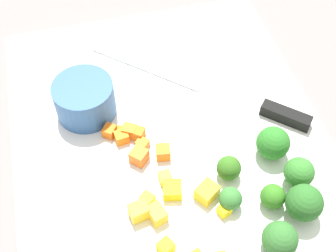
{
  "coord_description": "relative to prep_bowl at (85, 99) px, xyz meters",
  "views": [
    {
      "loc": [
        -0.33,
        0.09,
        0.48
      ],
      "look_at": [
        0.0,
        0.0,
        0.02
      ],
      "focal_mm": 47.43,
      "sensor_mm": 36.0,
      "label": 1
    }
  ],
  "objects": [
    {
      "name": "carrot_dice_6",
      "position": [
        -0.09,
        -0.05,
        -0.02
      ],
      "size": [
        0.03,
        0.03,
        0.02
      ],
      "primitive_type": "cube",
      "rotation": [
        0.0,
        0.0,
        0.79
      ],
      "color": "orange",
      "rests_on": "cutting_board"
    },
    {
      "name": "carrot_dice_2",
      "position": [
        -0.05,
        -0.02,
        -0.02
      ],
      "size": [
        0.02,
        0.02,
        0.01
      ],
      "primitive_type": "cube",
      "rotation": [
        0.0,
        0.0,
        2.52
      ],
      "color": "orange",
      "rests_on": "cutting_board"
    },
    {
      "name": "pepper_dice_6",
      "position": [
        -0.13,
        -0.08,
        -0.02
      ],
      "size": [
        0.02,
        0.02,
        0.01
      ],
      "primitive_type": "cube",
      "rotation": [
        0.0,
        0.0,
        0.06
      ],
      "color": "yellow",
      "rests_on": "cutting_board"
    },
    {
      "name": "chef_knife",
      "position": [
        -0.02,
        -0.19,
        -0.02
      ],
      "size": [
        0.24,
        0.26,
        0.02
      ],
      "rotation": [
        0.0,
        0.0,
        0.82
      ],
      "color": "silver",
      "rests_on": "cutting_board"
    },
    {
      "name": "broccoli_floret_3",
      "position": [
        -0.13,
        -0.21,
        -0.0
      ],
      "size": [
        0.04,
        0.04,
        0.04
      ],
      "color": "#92BC58",
      "rests_on": "cutting_board"
    },
    {
      "name": "broccoli_floret_5",
      "position": [
        -0.18,
        -0.14,
        -0.01
      ],
      "size": [
        0.03,
        0.03,
        0.03
      ],
      "color": "#84AD63",
      "rests_on": "cutting_board"
    },
    {
      "name": "pepper_dice_4",
      "position": [
        -0.17,
        -0.04,
        -0.01
      ],
      "size": [
        0.02,
        0.02,
        0.02
      ],
      "primitive_type": "cube",
      "rotation": [
        0.0,
        0.0,
        0.18
      ],
      "color": "yellow",
      "rests_on": "cutting_board"
    },
    {
      "name": "carrot_dice_0",
      "position": [
        -0.06,
        -0.06,
        -0.02
      ],
      "size": [
        0.02,
        0.02,
        0.02
      ],
      "primitive_type": "cube",
      "rotation": [
        0.0,
        0.0,
        2.51
      ],
      "color": "orange",
      "rests_on": "cutting_board"
    },
    {
      "name": "pepper_dice_1",
      "position": [
        -0.19,
        -0.13,
        -0.02
      ],
      "size": [
        0.02,
        0.02,
        0.01
      ],
      "primitive_type": "cube",
      "rotation": [
        0.0,
        0.0,
        0.36
      ],
      "color": "yellow",
      "rests_on": "cutting_board"
    },
    {
      "name": "pepper_dice_9",
      "position": [
        -0.21,
        -0.05,
        -0.02
      ],
      "size": [
        0.02,
        0.02,
        0.02
      ],
      "primitive_type": "cube",
      "rotation": [
        0.0,
        0.0,
        2.05
      ],
      "color": "yellow",
      "rests_on": "cutting_board"
    },
    {
      "name": "broccoli_floret_0",
      "position": [
        -0.17,
        -0.23,
        -0.0
      ],
      "size": [
        0.04,
        0.04,
        0.04
      ],
      "color": "#91AF67",
      "rests_on": "cutting_board"
    },
    {
      "name": "prep_bowl",
      "position": [
        0.0,
        0.0,
        0.0
      ],
      "size": [
        0.08,
        0.08,
        0.05
      ],
      "primitive_type": "cylinder",
      "color": "#315B91",
      "rests_on": "cutting_board"
    },
    {
      "name": "pepper_dice_2",
      "position": [
        -0.15,
        -0.05,
        -0.02
      ],
      "size": [
        0.02,
        0.02,
        0.01
      ],
      "primitive_type": "cube",
      "rotation": [
        0.0,
        0.0,
        0.69
      ],
      "color": "yellow",
      "rests_on": "cutting_board"
    },
    {
      "name": "pepper_dice_8",
      "position": [
        -0.15,
        -0.08,
        -0.02
      ],
      "size": [
        0.03,
        0.03,
        0.02
      ],
      "primitive_type": "cube",
      "rotation": [
        0.0,
        0.0,
        1.33
      ],
      "color": "yellow",
      "rests_on": "cutting_board"
    },
    {
      "name": "carrot_dice_4",
      "position": [
        -0.05,
        -0.04,
        -0.02
      ],
      "size": [
        0.01,
        0.01,
        0.01
      ],
      "primitive_type": "cube",
      "rotation": [
        0.0,
        0.0,
        2.87
      ],
      "color": "orange",
      "rests_on": "cutting_board"
    },
    {
      "name": "cutting_board",
      "position": [
        -0.06,
        -0.1,
        -0.03
      ],
      "size": [
        0.47,
        0.4,
        0.01
      ],
      "primitive_type": "cube",
      "color": "white",
      "rests_on": "ground_plane"
    },
    {
      "name": "broccoli_floret_1",
      "position": [
        -0.19,
        -0.19,
        -0.01
      ],
      "size": [
        0.03,
        0.03,
        0.03
      ],
      "color": "#95BB5B",
      "rests_on": "cutting_board"
    },
    {
      "name": "carrot_dice_7",
      "position": [
        -0.05,
        -0.05,
        -0.02
      ],
      "size": [
        0.02,
        0.02,
        0.02
      ],
      "primitive_type": "cube",
      "rotation": [
        0.0,
        0.0,
        2.62
      ],
      "color": "orange",
      "rests_on": "cutting_board"
    },
    {
      "name": "pepper_dice_7",
      "position": [
        -0.18,
        -0.05,
        -0.02
      ],
      "size": [
        0.03,
        0.02,
        0.02
      ],
      "primitive_type": "cube",
      "rotation": [
        0.0,
        0.0,
        1.9
      ],
      "color": "yellow",
      "rests_on": "cutting_board"
    },
    {
      "name": "broccoli_floret_4",
      "position": [
        -0.14,
        -0.15,
        -0.01
      ],
      "size": [
        0.03,
        0.03,
        0.03
      ],
      "color": "#86C06C",
      "rests_on": "cutting_board"
    },
    {
      "name": "broccoli_floret_2",
      "position": [
        -0.24,
        -0.17,
        -0.01
      ],
      "size": [
        0.04,
        0.04,
        0.04
      ],
      "color": "#8EAE67",
      "rests_on": "cutting_board"
    },
    {
      "name": "broccoli_floret_6",
      "position": [
        -0.21,
        -0.21,
        -0.0
      ],
      "size": [
        0.04,
        0.04,
        0.05
      ],
      "color": "#82C45A",
      "rests_on": "cutting_board"
    },
    {
      "name": "carrot_dice_1",
      "position": [
        -0.06,
        -0.04,
        -0.02
      ],
      "size": [
        0.02,
        0.02,
        0.01
      ],
      "primitive_type": "cube",
      "rotation": [
        0.0,
        0.0,
        1.7
      ],
      "color": "orange",
      "rests_on": "cutting_board"
    },
    {
      "name": "ground_plane",
      "position": [
        -0.06,
        -0.1,
        -0.04
      ],
      "size": [
        4.0,
        4.0,
        0.0
      ],
      "primitive_type": "plane",
      "color": "gray"
    },
    {
      "name": "carrot_dice_5",
      "position": [
        -0.1,
        -0.08,
        -0.02
      ],
      "size": [
        0.02,
        0.02,
        0.02
      ],
      "primitive_type": "cube",
      "rotation": [
        0.0,
        0.0,
        1.42
      ],
      "color": "orange",
      "rests_on": "cutting_board"
    },
    {
      "name": "carrot_dice_3",
      "position": [
        -0.08,
        -0.06,
        -0.02
      ],
      "size": [
        0.02,
        0.02,
        0.01
      ],
      "primitive_type": "cube",
      "rotation": [
        0.0,
        0.0,
        0.83
      ],
      "color": "orange",
      "rests_on": "cutting_board"
    },
    {
      "name": "pepper_dice_3",
      "position": [
        -0.16,
        -0.12,
        -0.02
      ],
      "size": [
        0.03,
        0.03,
        0.02
      ],
      "primitive_type": "cube",
      "rotation": [
        0.0,
        0.0,
        0.58
      ],
      "color": "yellow",
      "rests_on": "cutting_board"
    }
  ]
}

